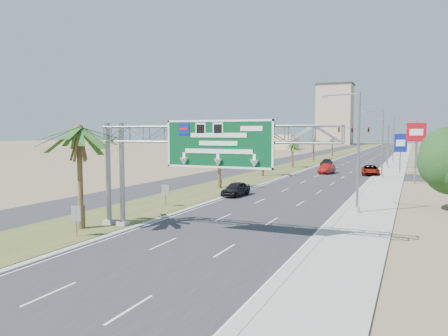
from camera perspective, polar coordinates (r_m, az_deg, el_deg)
ground at (r=20.35m, az=-13.53°, el=-14.71°), size 600.00×600.00×0.00m
road at (r=125.99m, az=18.18°, el=1.33°), size 12.00×300.00×0.02m
sidewalk_right at (r=125.49m, az=22.05°, el=1.23°), size 4.00×300.00×0.10m
median_grass at (r=127.30m, az=13.70°, el=1.49°), size 7.00×300.00×0.12m
opposing_road at (r=128.68m, az=10.62°, el=1.55°), size 8.00×300.00×0.02m
sign_gantry at (r=28.24m, az=-3.29°, el=3.32°), size 16.75×1.24×7.50m
palm_near at (r=31.26m, az=-18.43°, el=4.81°), size 5.70×5.70×8.35m
palm_row_b at (r=51.83m, az=-0.60°, el=2.62°), size 3.99×3.99×5.95m
palm_row_c at (r=66.73m, az=5.03°, el=3.70°), size 3.99×3.99×6.75m
palm_row_d at (r=84.01m, az=8.93°, el=3.00°), size 3.99×3.99×5.45m
palm_row_e at (r=102.49m, az=11.62°, el=3.61°), size 3.99×3.99×6.15m
palm_row_f at (r=127.06m, az=13.96°, el=3.57°), size 3.99×3.99×5.75m
streetlight_near at (r=37.58m, az=16.82°, el=1.37°), size 3.27×0.44×10.00m
streetlight_mid at (r=67.44m, az=19.82°, el=2.64°), size 3.27×0.44×10.00m
streetlight_far at (r=103.38m, az=21.13°, el=3.19°), size 3.27×0.44×10.00m
signal_mast at (r=87.51m, az=19.29°, el=3.14°), size 10.28×0.71×8.00m
median_signback_a at (r=29.31m, az=-18.73°, el=-5.94°), size 0.75×0.08×2.08m
median_signback_b at (r=39.26m, az=-7.64°, el=-3.10°), size 0.75×0.08×2.08m
tower_distant at (r=269.06m, az=14.27°, el=6.76°), size 20.00×16.00×35.00m
building_distant_left at (r=184.24m, az=5.62°, el=3.43°), size 24.00×14.00×6.00m
car_left_lane at (r=46.29m, az=1.55°, el=-2.77°), size 2.10×4.52×1.50m
car_mid_lane at (r=73.74m, az=13.28°, el=-0.11°), size 2.17×4.96×1.59m
car_right_lane at (r=72.89m, az=18.58°, el=-0.28°), size 3.31×5.93×1.57m
car_far at (r=91.31m, az=13.23°, el=0.70°), size 1.98×4.70×1.35m
pole_sign_red_near at (r=62.23m, az=23.82°, el=3.92°), size 2.41×0.83×8.19m
pole_sign_blue at (r=77.69m, az=22.07°, el=2.90°), size 2.02×0.66×6.74m
pole_sign_red_far at (r=90.99m, az=23.95°, el=3.46°), size 2.22×0.73×7.06m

